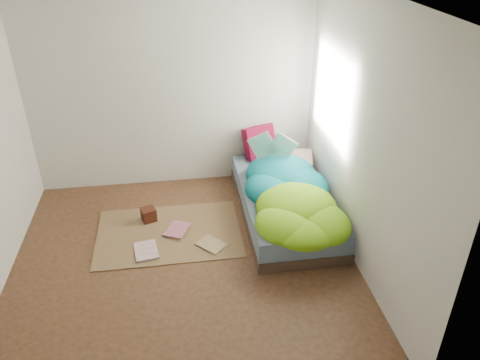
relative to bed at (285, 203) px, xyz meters
name	(u,v)px	position (x,y,z in m)	size (l,w,h in m)	color
ground	(185,264)	(-1.22, -0.72, -0.17)	(3.50, 3.50, 0.00)	#3C2817
room_walls	(175,117)	(-1.21, -0.71, 1.46)	(3.54, 3.54, 2.62)	silver
bed	(285,203)	(0.00, 0.00, 0.00)	(1.00, 2.00, 0.34)	#33271C
duvet	(291,188)	(0.00, -0.22, 0.34)	(0.96, 1.84, 0.34)	#086F80
rug	(169,233)	(-1.37, -0.17, -0.16)	(1.60, 1.10, 0.01)	brown
pillow_floral	(290,160)	(0.20, 0.62, 0.23)	(0.55, 0.34, 0.12)	beige
pillow_magenta	(260,142)	(-0.14, 0.91, 0.38)	(0.42, 0.13, 0.42)	#440421
open_book	(273,139)	(-0.09, 0.39, 0.65)	(0.47, 0.10, 0.28)	#2E8A2D
wooden_box	(149,214)	(-1.59, 0.11, -0.08)	(0.15, 0.15, 0.15)	#35130C
floor_book_a	(135,253)	(-1.73, -0.50, -0.14)	(0.24, 0.33, 0.02)	white
floor_book_b	(168,228)	(-1.38, -0.10, -0.14)	(0.23, 0.31, 0.03)	#C16F7E
floor_book_c	(205,250)	(-0.99, -0.55, -0.15)	(0.22, 0.30, 0.02)	tan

